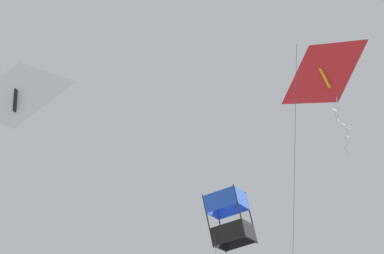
{
  "coord_description": "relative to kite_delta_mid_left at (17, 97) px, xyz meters",
  "views": [
    {
      "loc": [
        -15.35,
        7.18,
        21.38
      ],
      "look_at": [
        -1.79,
        -0.14,
        38.31
      ],
      "focal_mm": 63.77,
      "sensor_mm": 36.0,
      "label": 1
    }
  ],
  "objects": [
    {
      "name": "kite_delta_mid_left",
      "position": [
        0.0,
        0.0,
        0.0
      ],
      "size": [
        2.53,
        2.61,
        7.05
      ],
      "rotation": [
        0.28,
        0.0,
        3.95
      ],
      "color": "white"
    },
    {
      "name": "kite_box_low_drifter",
      "position": [
        -1.45,
        -7.26,
        -3.51
      ],
      "size": [
        2.01,
        2.1,
        4.58
      ],
      "rotation": [
        0.44,
        0.0,
        3.75
      ],
      "color": "blue"
    },
    {
      "name": "kite_delta_upper_right",
      "position": [
        -4.82,
        -9.4,
        1.49
      ],
      "size": [
        3.93,
        2.77,
        9.08
      ],
      "rotation": [
        0.45,
        0.0,
        3.4
      ],
      "color": "red"
    }
  ]
}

